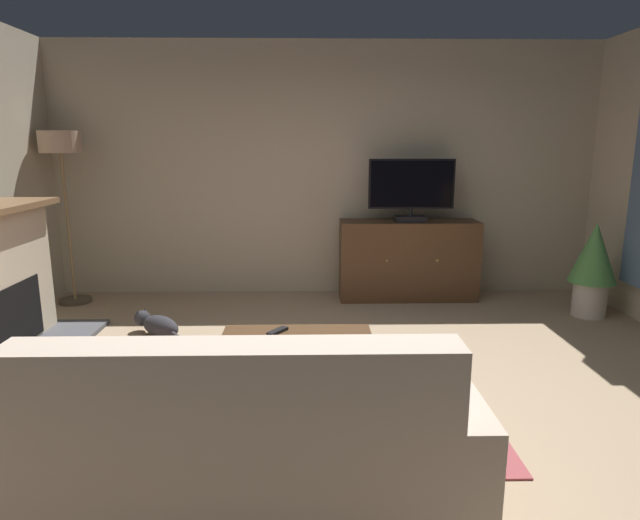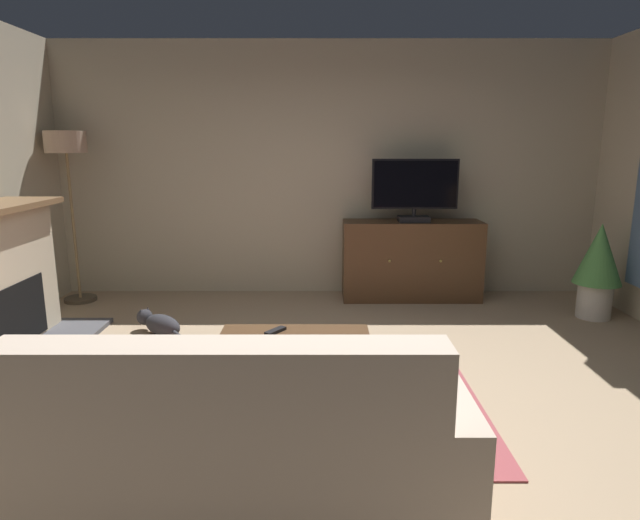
% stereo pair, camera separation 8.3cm
% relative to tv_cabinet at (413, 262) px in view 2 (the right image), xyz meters
% --- Properties ---
extents(ground_plane, '(6.60, 6.25, 0.04)m').
position_rel_tv_cabinet_xyz_m(ground_plane, '(-0.90, -2.52, -0.43)').
color(ground_plane, tan).
extents(wall_back, '(6.60, 0.10, 2.77)m').
position_rel_tv_cabinet_xyz_m(wall_back, '(-0.90, 0.35, 0.98)').
color(wall_back, '#B2A88E').
rests_on(wall_back, ground_plane).
extents(rug_central, '(2.46, 1.86, 0.01)m').
position_rel_tv_cabinet_xyz_m(rug_central, '(-1.18, -2.41, -0.40)').
color(rug_central, '#9E474C').
rests_on(rug_central, ground_plane).
extents(tv_cabinet, '(1.49, 0.47, 0.87)m').
position_rel_tv_cabinet_xyz_m(tv_cabinet, '(0.00, 0.00, 0.00)').
color(tv_cabinet, '#352315').
rests_on(tv_cabinet, ground_plane).
extents(television, '(0.91, 0.20, 0.66)m').
position_rel_tv_cabinet_xyz_m(television, '(-0.00, -0.05, 0.81)').
color(television, black).
rests_on(television, tv_cabinet).
extents(coffee_table, '(0.99, 0.50, 0.45)m').
position_rel_tv_cabinet_xyz_m(coffee_table, '(-1.17, -2.44, -0.02)').
color(coffee_table, '#4C331E').
rests_on(coffee_table, ground_plane).
extents(tv_remote, '(0.14, 0.17, 0.02)m').
position_rel_tv_cabinet_xyz_m(tv_remote, '(-1.30, -2.36, 0.05)').
color(tv_remote, black).
rests_on(tv_remote, coffee_table).
extents(sofa_floral, '(1.98, 0.93, 0.97)m').
position_rel_tv_cabinet_xyz_m(sofa_floral, '(-1.36, -3.62, -0.09)').
color(sofa_floral, '#C6B29E').
rests_on(sofa_floral, ground_plane).
extents(potted_plant_on_hearth_side, '(0.45, 0.45, 0.94)m').
position_rel_tv_cabinet_xyz_m(potted_plant_on_hearth_side, '(1.70, -0.67, 0.12)').
color(potted_plant_on_hearth_side, beige).
rests_on(potted_plant_on_hearth_side, ground_plane).
extents(cat, '(0.60, 0.52, 0.21)m').
position_rel_tv_cabinet_xyz_m(cat, '(-2.44, -1.17, -0.31)').
color(cat, '#2D2D33').
rests_on(cat, ground_plane).
extents(floor_lamp, '(0.41, 0.41, 1.81)m').
position_rel_tv_cabinet_xyz_m(floor_lamp, '(-3.62, -0.09, 1.09)').
color(floor_lamp, '#4C4233').
rests_on(floor_lamp, ground_plane).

